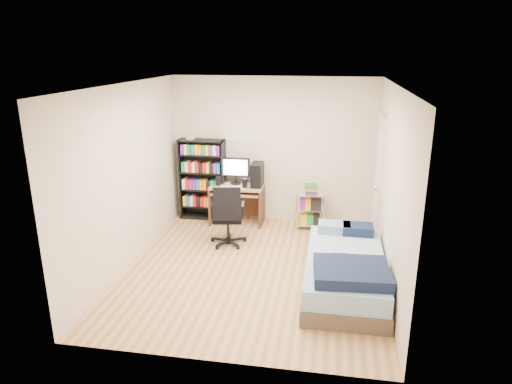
% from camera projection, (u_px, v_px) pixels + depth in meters
% --- Properties ---
extents(room, '(3.58, 4.08, 2.58)m').
position_uv_depth(room, '(253.00, 183.00, 5.97)').
color(room, tan).
rests_on(room, ground).
extents(media_shelf, '(0.81, 0.27, 1.49)m').
position_uv_depth(media_shelf, '(202.00, 179.00, 8.04)').
color(media_shelf, black).
rests_on(media_shelf, room).
extents(computer_desk, '(0.91, 0.53, 1.14)m').
position_uv_depth(computer_desk, '(243.00, 189.00, 7.88)').
color(computer_desk, tan).
rests_on(computer_desk, room).
extents(office_chair, '(0.67, 0.67, 0.97)m').
position_uv_depth(office_chair, '(228.00, 226.00, 7.04)').
color(office_chair, black).
rests_on(office_chair, room).
extents(wire_cart, '(0.50, 0.38, 0.76)m').
position_uv_depth(wire_cart, '(311.00, 200.00, 7.65)').
color(wire_cart, white).
rests_on(wire_cart, room).
extents(bed, '(1.00, 1.99, 0.57)m').
position_uv_depth(bed, '(345.00, 270.00, 5.75)').
color(bed, brown).
rests_on(bed, room).
extents(door, '(0.12, 0.80, 2.00)m').
position_uv_depth(door, '(378.00, 179.00, 7.03)').
color(door, silver).
rests_on(door, room).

